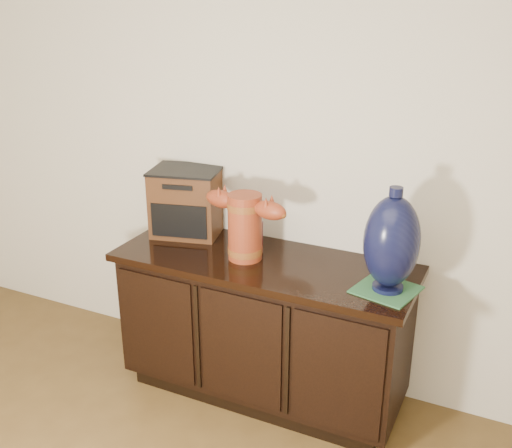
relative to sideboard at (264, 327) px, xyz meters
The scene contains 6 objects.
sideboard is the anchor object (origin of this frame).
terracotta_vessel 0.56m from the sideboard, 167.44° to the right, with size 0.46×0.19×0.32m.
tv_radio 0.76m from the sideboard, 164.52° to the left, with size 0.41×0.36×0.35m.
green_mat 0.71m from the sideboard, ahead, with size 0.25×0.25×0.01m, color #2A5E35.
lamp_base 0.85m from the sideboard, ahead, with size 0.28×0.28×0.46m.
spray_can 0.47m from the sideboard, 136.45° to the left, with size 0.06×0.06×0.19m.
Camera 1 is at (1.09, -0.15, 1.96)m, focal length 42.00 mm.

